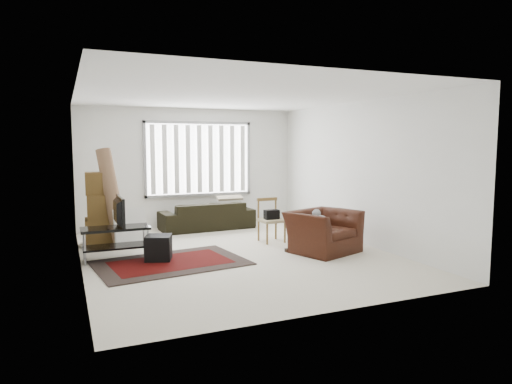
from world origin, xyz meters
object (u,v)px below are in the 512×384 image
at_px(side_chair, 271,218).
at_px(sofa, 207,211).
at_px(tv_stand, 116,236).
at_px(armchair, 323,228).
at_px(moving_boxes, 100,211).

bearing_deg(side_chair, sofa, 111.50).
xyz_separation_m(sofa, side_chair, (0.76, -1.77, 0.07)).
xyz_separation_m(tv_stand, side_chair, (2.93, 0.26, 0.08)).
bearing_deg(tv_stand, armchair, -14.26).
bearing_deg(armchair, moving_boxes, 129.72).
distance_m(tv_stand, moving_boxes, 1.27).
height_order(sofa, side_chair, side_chair).
relative_size(moving_boxes, sofa, 0.66).
bearing_deg(moving_boxes, tv_stand, -83.61).
xyz_separation_m(moving_boxes, side_chair, (3.07, -0.97, -0.17)).
distance_m(side_chair, armchair, 1.23).
bearing_deg(armchair, side_chair, 93.38).
bearing_deg(moving_boxes, sofa, 19.11).
relative_size(tv_stand, side_chair, 1.29).
relative_size(tv_stand, sofa, 0.52).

